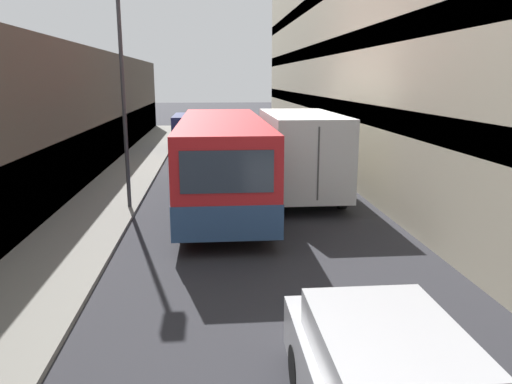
% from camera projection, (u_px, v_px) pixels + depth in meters
% --- Properties ---
extents(ground_plane, '(150.00, 150.00, 0.00)m').
position_uv_depth(ground_plane, '(253.00, 222.00, 14.48)').
color(ground_plane, '#2B2B30').
extents(sidewalk_left, '(2.38, 60.00, 0.11)m').
position_uv_depth(sidewalk_left, '(86.00, 224.00, 14.06)').
color(sidewalk_left, gray).
rests_on(sidewalk_left, ground_plane).
extents(building_right_apartment, '(2.40, 60.00, 11.54)m').
position_uv_depth(building_right_apartment, '(444.00, 16.00, 13.66)').
color(building_right_apartment, '#B7AD93').
rests_on(building_right_apartment, ground_plane).
extents(bus, '(2.59, 10.05, 2.83)m').
position_uv_depth(bus, '(222.00, 160.00, 16.03)').
color(bus, red).
rests_on(bus, ground_plane).
extents(box_truck, '(2.34, 7.72, 2.93)m').
position_uv_depth(box_truck, '(297.00, 150.00, 17.90)').
color(box_truck, silver).
rests_on(box_truck, ground_plane).
extents(panel_van, '(1.82, 4.24, 2.07)m').
position_uv_depth(panel_van, '(190.00, 131.00, 28.42)').
color(panel_van, navy).
rests_on(panel_van, ground_plane).
extents(street_lamp, '(0.36, 0.80, 7.13)m').
position_uv_depth(street_lamp, '(120.00, 46.00, 14.73)').
color(street_lamp, '#38383D').
rests_on(street_lamp, sidewalk_left).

